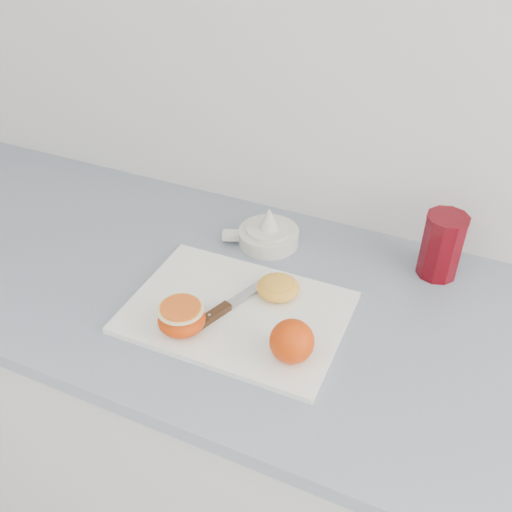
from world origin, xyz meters
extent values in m
cube|color=silver|center=(0.15, 1.70, 0.43)|extent=(2.25, 0.60, 0.86)
cube|color=#8091A0|center=(0.15, 1.70, 0.88)|extent=(2.30, 0.64, 0.03)
cube|color=white|center=(0.06, 1.63, 0.90)|extent=(0.39, 0.28, 0.01)
sphere|color=red|center=(0.19, 1.57, 0.94)|extent=(0.07, 0.07, 0.07)
ellipsoid|color=red|center=(0.00, 1.55, 0.92)|extent=(0.08, 0.08, 0.04)
cylinder|color=#F5ED96|center=(0.00, 1.55, 0.95)|extent=(0.08, 0.08, 0.00)
cylinder|color=orange|center=(0.00, 1.55, 0.95)|extent=(0.07, 0.07, 0.00)
ellipsoid|color=#FAA730|center=(0.11, 1.70, 0.92)|extent=(0.08, 0.08, 0.03)
cylinder|color=gold|center=(0.11, 1.70, 0.93)|extent=(0.06, 0.06, 0.00)
cube|color=#452811|center=(0.03, 1.59, 0.91)|extent=(0.05, 0.09, 0.01)
cube|color=#B7B7BC|center=(0.07, 1.69, 0.91)|extent=(0.06, 0.12, 0.00)
cylinder|color=#B7B7BC|center=(0.03, 1.59, 0.91)|extent=(0.01, 0.01, 0.01)
cylinder|color=white|center=(0.03, 1.86, 0.91)|extent=(0.13, 0.13, 0.03)
cylinder|color=white|center=(0.03, 1.86, 0.93)|extent=(0.09, 0.09, 0.01)
cone|color=white|center=(0.03, 1.86, 0.95)|extent=(0.04, 0.04, 0.05)
cube|color=white|center=(-0.05, 1.84, 0.91)|extent=(0.05, 0.04, 0.01)
ellipsoid|color=orange|center=(0.04, 1.86, 0.93)|extent=(0.01, 0.01, 0.00)
ellipsoid|color=orange|center=(0.01, 1.87, 0.93)|extent=(0.01, 0.01, 0.00)
ellipsoid|color=orange|center=(0.03, 1.85, 0.93)|extent=(0.01, 0.01, 0.00)
ellipsoid|color=orange|center=(0.04, 1.88, 0.93)|extent=(0.01, 0.01, 0.00)
cylinder|color=#64050D|center=(0.37, 1.91, 0.95)|extent=(0.08, 0.08, 0.13)
cylinder|color=orange|center=(0.37, 1.91, 0.90)|extent=(0.07, 0.07, 0.02)
cylinder|color=#64050D|center=(0.37, 1.91, 1.02)|extent=(0.08, 0.08, 0.00)
camera|label=1|loc=(0.41, 0.96, 1.59)|focal=40.00mm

